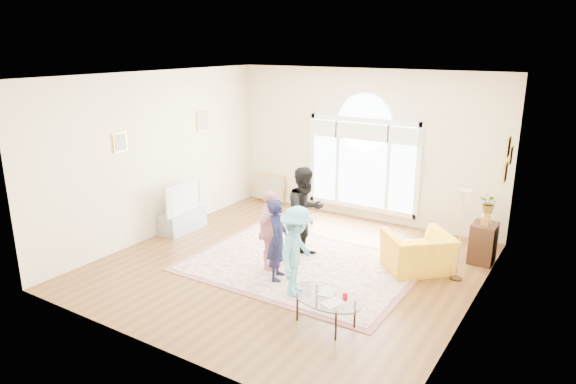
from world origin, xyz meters
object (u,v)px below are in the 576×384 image
Objects in this scene: tv_console at (183,221)px; coffee_table at (326,298)px; area_rug at (301,265)px; television at (181,197)px; armchair at (418,253)px.

tv_console is 0.83× the size of coffee_table.
area_rug is 3.41× the size of television.
area_rug is 1.98m from armchair.
tv_console is at bearing 171.23° from coffee_table.
coffee_table reaches higher than area_rug.
tv_console is 4.52m from coffee_table.
coffee_table reaches higher than tv_console.
armchair is (1.75, 0.85, 0.33)m from area_rug.
armchair is (0.50, 2.31, -0.06)m from coffee_table.
television is at bearing -35.67° from armchair.
tv_console is 0.95× the size of television.
armchair is (4.69, 0.64, -0.39)m from television.
television is at bearing 171.19° from coffee_table.
television is 1.02× the size of armchair.
television reaches higher than tv_console.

